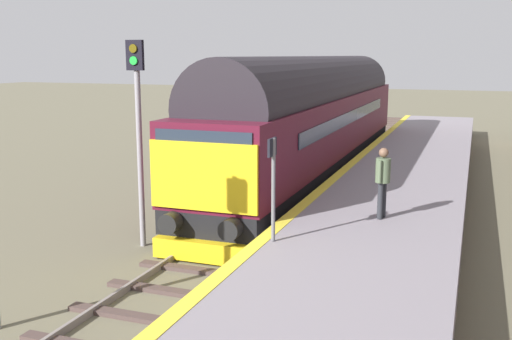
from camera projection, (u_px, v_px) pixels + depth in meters
The scene contains 8 objects.
ground_plane at pixel (267, 215), 17.99m from camera, with size 140.00×140.00×0.00m, color #69644E.
track_main at pixel (267, 213), 17.97m from camera, with size 2.50×60.00×0.15m.
station_platform at pixel (389, 209), 16.67m from camera, with size 4.00×44.00×1.01m.
diesel_locomotive at pixel (315, 115), 22.60m from camera, with size 2.74×20.31×4.68m.
signal_post_mid at pixel (138, 122), 14.48m from camera, with size 0.44×0.22×5.07m.
signal_post_far at pixel (248, 109), 21.36m from camera, with size 0.44×0.22×4.34m.
platform_number_sign at pixel (273, 174), 11.91m from camera, with size 0.10×0.44×2.10m.
waiting_passenger at pixel (383, 176), 13.71m from camera, with size 0.40×0.50×1.64m.
Camera 1 is at (5.69, -16.45, 4.72)m, focal length 42.03 mm.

